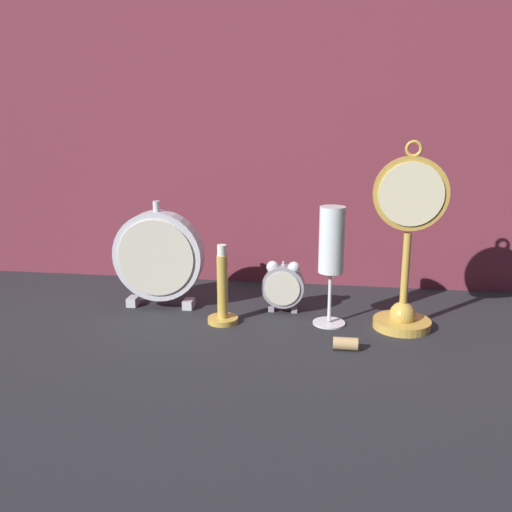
# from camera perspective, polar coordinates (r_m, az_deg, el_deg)

# --- Properties ---
(ground_plane) EXTENTS (4.00, 4.00, 0.00)m
(ground_plane) POSITION_cam_1_polar(r_m,az_deg,el_deg) (1.05, -0.63, -7.80)
(ground_plane) COLOR #232328
(fabric_backdrop_drape) EXTENTS (1.80, 0.01, 0.64)m
(fabric_backdrop_drape) POSITION_cam_1_polar(r_m,az_deg,el_deg) (1.29, 1.58, 11.08)
(fabric_backdrop_drape) COLOR brown
(fabric_backdrop_drape) RESTS_ON ground_plane
(pocket_watch_on_stand) EXTENTS (0.13, 0.11, 0.35)m
(pocket_watch_on_stand) POSITION_cam_1_polar(r_m,az_deg,el_deg) (1.07, 14.84, 0.34)
(pocket_watch_on_stand) COLOR gold
(pocket_watch_on_stand) RESTS_ON ground_plane
(alarm_clock_twin_bell) EXTENTS (0.08, 0.03, 0.11)m
(alarm_clock_twin_bell) POSITION_cam_1_polar(r_m,az_deg,el_deg) (1.14, 2.73, -2.85)
(alarm_clock_twin_bell) COLOR gray
(alarm_clock_twin_bell) RESTS_ON ground_plane
(mantel_clock_silver) EXTENTS (0.18, 0.04, 0.22)m
(mantel_clock_silver) POSITION_cam_1_polar(r_m,az_deg,el_deg) (1.17, -9.73, -0.04)
(mantel_clock_silver) COLOR silver
(mantel_clock_silver) RESTS_ON ground_plane
(champagne_flute) EXTENTS (0.06, 0.06, 0.23)m
(champagne_flute) POSITION_cam_1_polar(r_m,az_deg,el_deg) (1.06, 7.56, 0.76)
(champagne_flute) COLOR silver
(champagne_flute) RESTS_ON ground_plane
(brass_candlestick) EXTENTS (0.06, 0.06, 0.15)m
(brass_candlestick) POSITION_cam_1_polar(r_m,az_deg,el_deg) (1.09, -3.36, -4.09)
(brass_candlestick) COLOR gold
(brass_candlestick) RESTS_ON ground_plane
(wine_cork) EXTENTS (0.04, 0.02, 0.02)m
(wine_cork) POSITION_cam_1_polar(r_m,az_deg,el_deg) (0.99, 8.93, -8.66)
(wine_cork) COLOR tan
(wine_cork) RESTS_ON ground_plane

